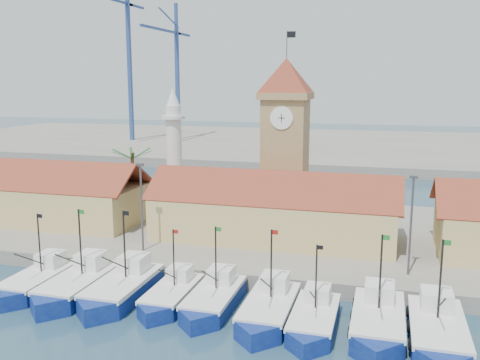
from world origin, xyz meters
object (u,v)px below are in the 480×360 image
(boat_0, at_px, (36,283))
(boat_4, at_px, (213,301))
(clock_tower, at_px, (285,138))
(minaret, at_px, (174,150))

(boat_0, distance_m, boat_4, 16.63)
(clock_tower, bearing_deg, boat_4, -94.08)
(boat_4, relative_size, clock_tower, 0.42)
(boat_0, distance_m, clock_tower, 31.46)
(boat_0, bearing_deg, boat_4, 1.56)
(clock_tower, relative_size, minaret, 1.39)
(clock_tower, height_order, minaret, clock_tower)
(boat_0, xyz_separation_m, boat_4, (16.62, 0.45, -0.01))
(boat_0, height_order, clock_tower, clock_tower)
(clock_tower, bearing_deg, boat_0, -128.33)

